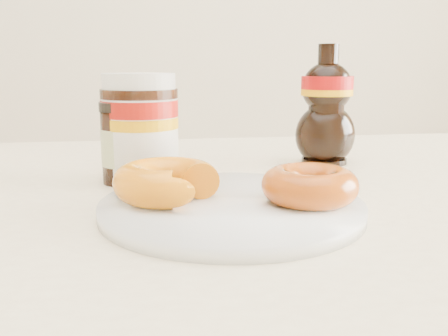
{
  "coord_description": "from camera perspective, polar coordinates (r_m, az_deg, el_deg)",
  "views": [
    {
      "loc": [
        -0.05,
        -0.41,
        0.89
      ],
      "look_at": [
        0.02,
        0.1,
        0.79
      ],
      "focal_mm": 40.0,
      "sensor_mm": 36.0,
      "label": 1
    }
  ],
  "objects": [
    {
      "name": "plate",
      "position": [
        0.49,
        0.86,
        -4.44
      ],
      "size": [
        0.26,
        0.26,
        0.01
      ],
      "color": "white",
      "rests_on": "dining_table"
    },
    {
      "name": "donut_whole",
      "position": [
        0.49,
        9.77,
        -1.94
      ],
      "size": [
        0.1,
        0.1,
        0.03
      ],
      "primitive_type": "torus",
      "rotation": [
        0.0,
        0.0,
        -0.05
      ],
      "color": "#984809",
      "rests_on": "plate"
    },
    {
      "name": "syrup_bottle",
      "position": [
        0.74,
        11.61,
        7.1
      ],
      "size": [
        0.11,
        0.1,
        0.17
      ],
      "primitive_type": null,
      "rotation": [
        0.0,
        0.0,
        -0.43
      ],
      "color": "black",
      "rests_on": "dining_table"
    },
    {
      "name": "nutella_jar",
      "position": [
        0.62,
        -9.55,
        5.04
      ],
      "size": [
        0.09,
        0.09,
        0.13
      ],
      "rotation": [
        0.0,
        0.0,
        -0.43
      ],
      "color": "white",
      "rests_on": "dining_table"
    },
    {
      "name": "dark_jar",
      "position": [
        0.62,
        -11.09,
        2.78
      ],
      "size": [
        0.06,
        0.06,
        0.1
      ],
      "rotation": [
        0.0,
        0.0,
        -0.07
      ],
      "color": "black",
      "rests_on": "dining_table"
    },
    {
      "name": "donut_bitten",
      "position": [
        0.49,
        -6.58,
        -1.53
      ],
      "size": [
        0.11,
        0.11,
        0.04
      ],
      "primitive_type": "torus",
      "rotation": [
        0.0,
        0.0,
        -0.07
      ],
      "color": "orange",
      "rests_on": "plate"
    },
    {
      "name": "dining_table",
      "position": [
        0.56,
        -2.18,
        -12.03
      ],
      "size": [
        1.4,
        0.9,
        0.75
      ],
      "color": "#FFEEC2",
      "rests_on": "ground"
    }
  ]
}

